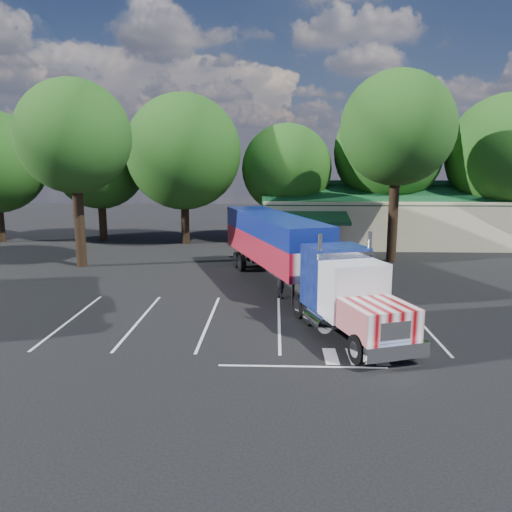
{
  "coord_description": "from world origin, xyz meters",
  "views": [
    {
      "loc": [
        2.97,
        -27.7,
        7.11
      ],
      "look_at": [
        1.94,
        -0.4,
        2.0
      ],
      "focal_mm": 35.0,
      "sensor_mm": 36.0,
      "label": 1
    }
  ],
  "objects_px": {
    "semi_truck": "(288,250)",
    "silver_sedan": "(369,241)",
    "bicycle": "(308,269)",
    "woman": "(281,280)"
  },
  "relations": [
    {
      "from": "semi_truck",
      "to": "silver_sedan",
      "type": "bearing_deg",
      "value": 45.15
    },
    {
      "from": "silver_sedan",
      "to": "bicycle",
      "type": "bearing_deg",
      "value": 171.34
    },
    {
      "from": "bicycle",
      "to": "silver_sedan",
      "type": "distance_m",
      "value": 11.84
    },
    {
      "from": "woman",
      "to": "silver_sedan",
      "type": "distance_m",
      "value": 17.58
    },
    {
      "from": "semi_truck",
      "to": "silver_sedan",
      "type": "relative_size",
      "value": 5.23
    },
    {
      "from": "semi_truck",
      "to": "woman",
      "type": "relative_size",
      "value": 10.31
    },
    {
      "from": "semi_truck",
      "to": "bicycle",
      "type": "xyz_separation_m",
      "value": [
        1.43,
        4.3,
        -2.0
      ]
    },
    {
      "from": "bicycle",
      "to": "silver_sedan",
      "type": "relative_size",
      "value": 0.41
    },
    {
      "from": "woman",
      "to": "bicycle",
      "type": "bearing_deg",
      "value": -44.22
    },
    {
      "from": "woman",
      "to": "bicycle",
      "type": "height_order",
      "value": "woman"
    }
  ]
}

